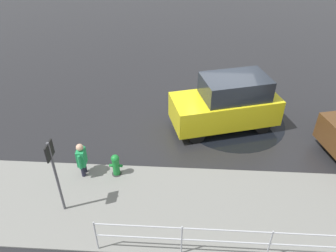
{
  "coord_description": "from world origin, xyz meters",
  "views": [
    {
      "loc": [
        1.38,
        10.55,
        7.29
      ],
      "look_at": [
        1.93,
        1.48,
        0.9
      ],
      "focal_mm": 35.0,
      "sensor_mm": 36.0,
      "label": 1
    }
  ],
  "objects_px": {
    "moving_hatchback": "(227,103)",
    "pedestrian": "(82,158)",
    "fire_hydrant": "(116,165)",
    "sign_post": "(54,168)"
  },
  "relations": [
    {
      "from": "moving_hatchback",
      "to": "pedestrian",
      "type": "xyz_separation_m",
      "value": [
        4.68,
        2.99,
        -0.34
      ]
    },
    {
      "from": "fire_hydrant",
      "to": "sign_post",
      "type": "bearing_deg",
      "value": 51.02
    },
    {
      "from": "moving_hatchback",
      "to": "fire_hydrant",
      "type": "relative_size",
      "value": 5.27
    },
    {
      "from": "sign_post",
      "to": "pedestrian",
      "type": "bearing_deg",
      "value": -97.08
    },
    {
      "from": "moving_hatchback",
      "to": "pedestrian",
      "type": "relative_size",
      "value": 3.46
    },
    {
      "from": "pedestrian",
      "to": "sign_post",
      "type": "distance_m",
      "value": 1.71
    },
    {
      "from": "pedestrian",
      "to": "sign_post",
      "type": "height_order",
      "value": "sign_post"
    },
    {
      "from": "moving_hatchback",
      "to": "sign_post",
      "type": "relative_size",
      "value": 1.76
    },
    {
      "from": "pedestrian",
      "to": "sign_post",
      "type": "xyz_separation_m",
      "value": [
        0.18,
        1.44,
        0.9
      ]
    },
    {
      "from": "moving_hatchback",
      "to": "sign_post",
      "type": "distance_m",
      "value": 6.6
    }
  ]
}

